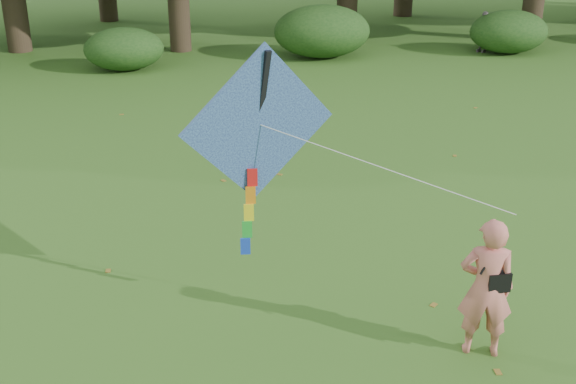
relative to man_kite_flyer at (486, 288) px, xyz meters
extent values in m
plane|color=#265114|center=(-0.99, 0.29, -0.96)|extent=(100.00, 100.00, 0.00)
imported|color=#D77365|center=(0.00, 0.00, 0.00)|extent=(0.81, 0.66, 1.92)
imported|color=slate|center=(8.17, 18.02, -0.20)|extent=(0.82, 0.93, 1.51)
cube|color=black|center=(0.12, -0.03, 0.12)|extent=(0.30, 0.20, 0.26)
cylinder|color=black|center=(0.00, -0.04, 0.49)|extent=(0.33, 0.14, 0.47)
cube|color=#255DA3|center=(-2.64, 1.68, 1.80)|extent=(2.16, 0.76, 2.24)
cube|color=black|center=(-2.64, 1.71, 1.80)|extent=(0.31, 0.50, 2.03)
cylinder|color=white|center=(-1.20, 0.81, 1.41)|extent=(2.90, 1.74, 0.79)
cube|color=red|center=(-2.74, 1.70, 1.04)|extent=(0.14, 0.06, 0.26)
cube|color=orange|center=(-2.77, 1.70, 0.78)|extent=(0.14, 0.06, 0.26)
cube|color=yellow|center=(-2.80, 1.70, 0.52)|extent=(0.14, 0.06, 0.26)
cube|color=green|center=(-2.83, 1.70, 0.26)|extent=(0.14, 0.06, 0.26)
cube|color=blue|center=(-2.86, 1.70, 0.00)|extent=(0.14, 0.06, 0.26)
cylinder|color=#3A2D1E|center=(-2.99, 20.29, 0.62)|extent=(0.80, 0.80, 3.15)
ellipsoid|color=#264919|center=(-4.99, 17.39, -0.25)|extent=(2.66, 2.09, 1.42)
ellipsoid|color=#264919|center=(2.01, 18.19, -0.02)|extent=(3.50, 2.75, 1.88)
ellipsoid|color=#264919|center=(9.01, 17.69, -0.17)|extent=(2.94, 2.31, 1.58)
cube|color=olive|center=(-2.72, 6.66, -0.95)|extent=(0.12, 0.14, 0.01)
cube|color=olive|center=(0.05, -0.47, -0.95)|extent=(0.09, 0.13, 0.01)
cube|color=olive|center=(4.76, 10.88, -0.95)|extent=(0.14, 0.14, 0.01)
cube|color=olive|center=(-0.17, 1.19, -0.95)|extent=(0.14, 0.14, 0.01)
cube|color=olive|center=(-4.92, 3.11, -0.95)|extent=(0.08, 0.12, 0.01)
cube|color=olive|center=(-4.97, 12.00, -0.95)|extent=(0.12, 0.08, 0.01)
cube|color=olive|center=(-1.50, 6.80, -0.95)|extent=(0.14, 0.14, 0.01)
cube|color=olive|center=(2.65, 7.24, -0.95)|extent=(0.13, 0.14, 0.01)
camera|label=1|loc=(-3.91, -7.39, 4.65)|focal=45.00mm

